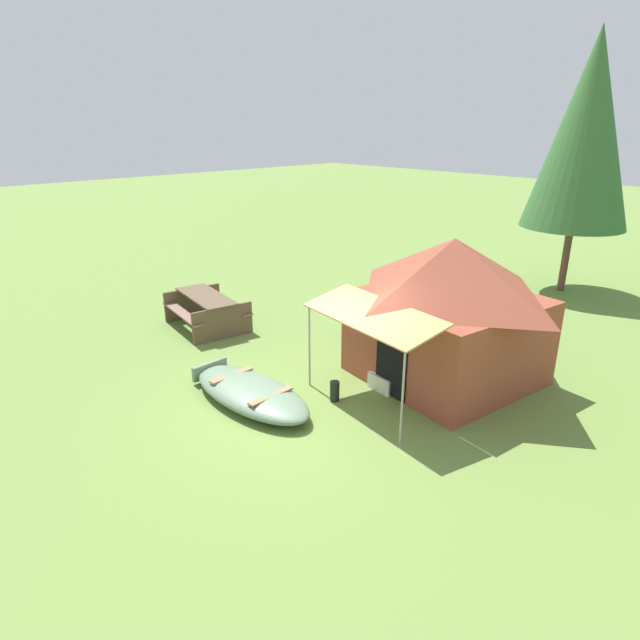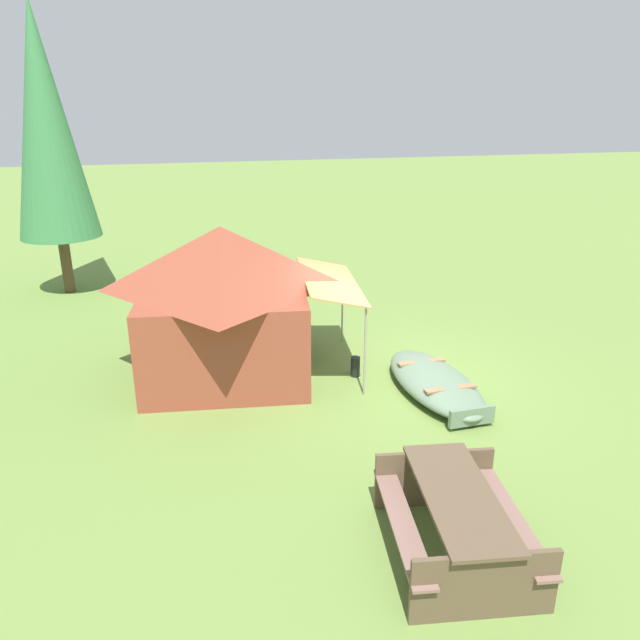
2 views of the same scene
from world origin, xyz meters
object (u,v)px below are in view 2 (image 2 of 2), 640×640
picnic_table (457,516)px  fuel_can (355,367)px  pine_tree_far_center (46,123)px  canvas_cabin_tent (224,299)px  cooler_box (298,367)px  beached_rowboat (435,382)px

picnic_table → fuel_can: 4.69m
fuel_can → pine_tree_far_center: (6.73, 5.69, 4.01)m
canvas_cabin_tent → fuel_can: size_ratio=11.55×
cooler_box → picnic_table: bearing=-172.3°
cooler_box → fuel_can: (-0.33, -0.99, 0.03)m
beached_rowboat → fuel_can: (0.98, 1.12, -0.01)m
fuel_can → picnic_table: bearing=176.2°
cooler_box → fuel_can: size_ratio=1.50×
cooler_box → pine_tree_far_center: pine_tree_far_center is taller
picnic_table → fuel_can: bearing=-3.8°
beached_rowboat → pine_tree_far_center: (7.70, 6.81, 4.00)m
beached_rowboat → pine_tree_far_center: size_ratio=0.40×
picnic_table → cooler_box: size_ratio=3.92×
canvas_cabin_tent → fuel_can: (-0.76, -2.22, -1.22)m
canvas_cabin_tent → fuel_can: canvas_cabin_tent is taller
pine_tree_far_center → picnic_table: bearing=-154.7°
picnic_table → cooler_box: picnic_table is taller
canvas_cabin_tent → pine_tree_far_center: size_ratio=0.61×
beached_rowboat → cooler_box: size_ratio=5.06×
canvas_cabin_tent → cooler_box: size_ratio=7.70×
beached_rowboat → fuel_can: size_ratio=7.58×
beached_rowboat → picnic_table: picnic_table is taller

